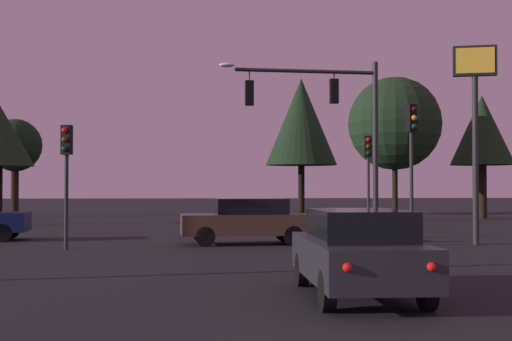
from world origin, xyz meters
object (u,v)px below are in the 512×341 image
tree_behind_sign (301,122)px  tree_left_far (395,124)px  traffic_signal_mast_arm (331,115)px  traffic_light_corner_left (66,161)px  traffic_light_corner_right (412,146)px  car_nearside_lane (358,251)px  traffic_light_median (368,164)px  tree_right_cluster (0,136)px  store_sign_illuminated (475,98)px  tree_center_horizon (15,146)px  car_crossing_left (248,220)px  tree_lot_edge (482,131)px

tree_behind_sign → tree_left_far: 8.87m
traffic_signal_mast_arm → traffic_light_corner_left: (-8.90, -3.59, -1.85)m
traffic_light_corner_right → car_nearside_lane: traffic_light_corner_right is taller
traffic_light_corner_left → tree_left_far: size_ratio=0.47×
traffic_light_median → tree_left_far: tree_left_far is taller
car_nearside_lane → tree_right_cluster: size_ratio=0.73×
store_sign_illuminated → tree_behind_sign: size_ratio=0.72×
tree_center_horizon → car_crossing_left: bearing=-59.4°
store_sign_illuminated → tree_lot_edge: (8.13, 18.84, 0.46)m
car_nearside_lane → tree_behind_sign: bearing=83.0°
traffic_signal_mast_arm → tree_behind_sign: (2.09, 21.07, 1.66)m
car_nearside_lane → tree_left_far: bearing=72.6°
traffic_light_corner_right → car_crossing_left: (-5.28, 1.01, -2.45)m
tree_lot_edge → tree_center_horizon: bearing=171.8°
tree_right_cluster → traffic_light_corner_right: bearing=-39.3°
car_nearside_lane → tree_left_far: size_ratio=0.54×
traffic_light_corner_left → tree_center_horizon: (-7.38, 23.64, 1.76)m
traffic_light_corner_left → tree_lot_edge: size_ratio=0.51×
traffic_light_median → car_crossing_left: size_ratio=0.90×
tree_behind_sign → car_crossing_left: bearing=-102.9°
traffic_signal_mast_arm → store_sign_illuminated: (4.25, -2.93, 0.28)m
car_crossing_left → tree_right_cluster: (-11.46, 12.67, 3.64)m
traffic_light_median → tree_lot_edge: (10.16, 12.51, 2.43)m
store_sign_illuminated → tree_behind_sign: bearing=95.1°
traffic_light_corner_right → tree_behind_sign: tree_behind_sign is taller
tree_behind_sign → traffic_light_median: bearing=-89.6°
car_crossing_left → traffic_light_corner_left: bearing=-164.8°
traffic_signal_mast_arm → car_crossing_left: traffic_signal_mast_arm is taller
tree_right_cluster → tree_center_horizon: bearing=99.5°
car_crossing_left → tree_lot_edge: bearing=49.0°
store_sign_illuminated → tree_lot_edge: size_ratio=0.88×
traffic_light_corner_left → tree_left_far: (15.10, 16.85, 2.75)m
traffic_light_corner_left → traffic_light_median: (11.12, 6.98, 0.16)m
traffic_light_median → tree_right_cluster: size_ratio=0.68×
traffic_signal_mast_arm → tree_behind_sign: 21.24m
traffic_light_corner_left → tree_behind_sign: 27.22m
traffic_signal_mast_arm → traffic_light_median: 4.39m
store_sign_illuminated → tree_behind_sign: (-2.16, 24.00, 1.38)m
tree_right_cluster → traffic_signal_mast_arm: bearing=-35.9°
car_nearside_lane → traffic_signal_mast_arm: bearing=80.8°
traffic_light_median → car_nearside_lane: 17.51m
tree_lot_edge → traffic_light_corner_left: bearing=-137.5°
car_nearside_lane → tree_center_horizon: 36.51m
traffic_light_median → tree_lot_edge: size_ratio=0.54×
traffic_signal_mast_arm → tree_left_far: (6.20, 13.26, 0.89)m
traffic_signal_mast_arm → traffic_light_corner_left: bearing=-158.0°
traffic_light_median → car_crossing_left: traffic_light_median is taller
car_nearside_lane → tree_left_far: 28.36m
traffic_signal_mast_arm → store_sign_illuminated: size_ratio=0.99×
tree_behind_sign → tree_lot_edge: (10.30, -5.17, -0.92)m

